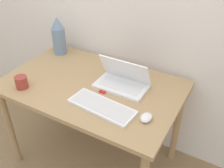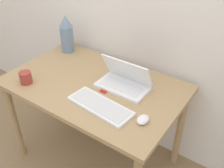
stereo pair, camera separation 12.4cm
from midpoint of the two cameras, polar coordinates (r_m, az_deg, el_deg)
The scene contains 7 objects.
desk at distance 1.84m, azimuth -1.97°, elevation -2.33°, with size 1.20×0.76×0.75m.
laptop at distance 1.73m, azimuth 4.74°, elevation 0.60°, with size 0.34×0.20×0.20m.
keyboard at distance 1.57m, azimuth -0.31°, elevation -4.85°, with size 0.43×0.20×0.02m.
mouse at distance 1.49m, azimuth 9.15°, elevation -7.74°, with size 0.06×0.09×0.03m.
vase at distance 2.16m, azimuth -8.19°, elevation 10.66°, with size 0.10×0.10×0.30m.
mp3_player at distance 1.71m, azimuth 0.49°, elevation -1.40°, with size 0.04×0.06×0.01m.
mug at distance 1.84m, azimuth -16.47°, elevation 1.29°, with size 0.08×0.08×0.08m.
Camera 2 is at (0.95, -0.76, 1.75)m, focal length 42.00 mm.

